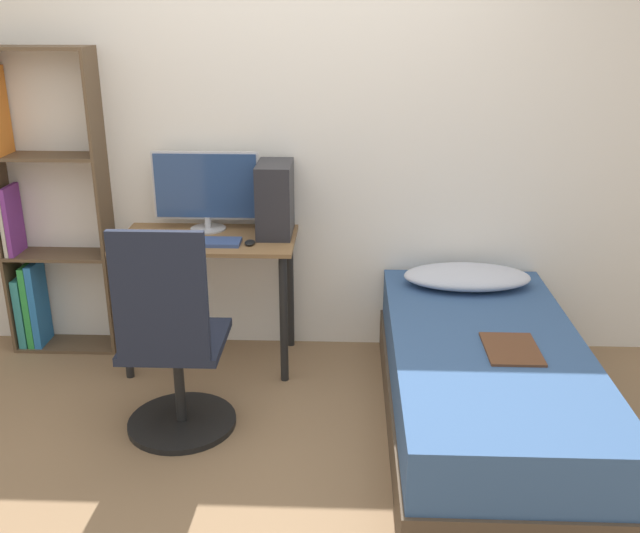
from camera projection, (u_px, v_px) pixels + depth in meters
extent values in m
plane|color=#846647|center=(268.00, 487.00, 3.06)|extent=(14.00, 14.00, 0.00)
cube|color=silver|center=(290.00, 137.00, 3.97)|extent=(8.00, 0.05, 2.50)
cube|color=brown|center=(207.00, 240.00, 3.89)|extent=(0.96, 0.53, 0.02)
cylinder|color=black|center=(124.00, 317.00, 3.84)|extent=(0.04, 0.04, 0.73)
cylinder|color=black|center=(284.00, 320.00, 3.81)|extent=(0.04, 0.04, 0.73)
cylinder|color=black|center=(146.00, 287.00, 4.24)|extent=(0.04, 0.04, 0.73)
cylinder|color=black|center=(290.00, 289.00, 4.21)|extent=(0.04, 0.04, 0.73)
cube|color=brown|center=(2.00, 206.00, 4.03)|extent=(0.02, 0.23, 1.74)
cube|color=brown|center=(105.00, 207.00, 4.01)|extent=(0.02, 0.23, 1.74)
cube|color=brown|center=(71.00, 344.00, 4.32)|extent=(0.57, 0.23, 0.02)
cube|color=brown|center=(59.00, 255.00, 4.12)|extent=(0.57, 0.23, 0.02)
cube|color=brown|center=(46.00, 156.00, 3.92)|extent=(0.57, 0.23, 0.02)
cube|color=brown|center=(32.00, 48.00, 3.72)|extent=(0.57, 0.23, 0.02)
cube|color=teal|center=(25.00, 310.00, 4.25)|extent=(0.04, 0.19, 0.42)
cube|color=green|center=(32.00, 304.00, 4.24)|extent=(0.04, 0.19, 0.50)
cube|color=#2870B7|center=(39.00, 303.00, 4.24)|extent=(0.04, 0.19, 0.51)
cube|color=beige|center=(9.00, 222.00, 4.07)|extent=(0.02, 0.19, 0.37)
cube|color=#7A338E|center=(14.00, 220.00, 4.06)|extent=(0.03, 0.19, 0.40)
cylinder|color=black|center=(182.00, 422.00, 3.51)|extent=(0.53, 0.53, 0.03)
cylinder|color=black|center=(179.00, 383.00, 3.43)|extent=(0.05, 0.05, 0.41)
cube|color=black|center=(176.00, 341.00, 3.35)|extent=(0.46, 0.46, 0.04)
cube|color=black|center=(160.00, 297.00, 3.04)|extent=(0.41, 0.04, 0.59)
cube|color=#4C3D2D|center=(482.00, 410.00, 3.43)|extent=(0.91, 1.86, 0.22)
cube|color=#33517F|center=(486.00, 365.00, 3.35)|extent=(0.88, 1.83, 0.27)
ellipsoid|color=#B2B7C6|center=(467.00, 277.00, 3.91)|extent=(0.69, 0.36, 0.11)
cube|color=#56331E|center=(512.00, 349.00, 3.20)|extent=(0.24, 0.32, 0.01)
cylinder|color=#B7B7BC|center=(208.00, 229.00, 4.03)|extent=(0.20, 0.20, 0.01)
cylinder|color=#B7B7BC|center=(208.00, 222.00, 4.02)|extent=(0.04, 0.04, 0.06)
cube|color=#B7B7BC|center=(206.00, 186.00, 3.95)|extent=(0.59, 0.01, 0.38)
cube|color=navy|center=(206.00, 186.00, 3.94)|extent=(0.57, 0.01, 0.36)
cube|color=#33477A|center=(202.00, 242.00, 3.79)|extent=(0.41, 0.14, 0.02)
cube|color=#232328|center=(275.00, 199.00, 3.89)|extent=(0.19, 0.32, 0.40)
ellipsoid|color=black|center=(250.00, 243.00, 3.78)|extent=(0.06, 0.09, 0.02)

